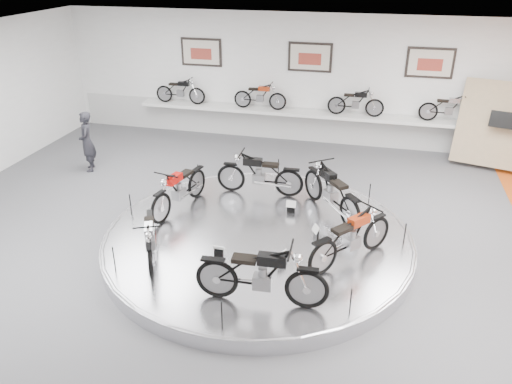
% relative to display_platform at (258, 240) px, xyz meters
% --- Properties ---
extents(floor, '(16.00, 16.00, 0.00)m').
position_rel_display_platform_xyz_m(floor, '(0.00, -0.30, -0.15)').
color(floor, '#4E4E51').
rests_on(floor, ground).
extents(ceiling, '(16.00, 16.00, 0.00)m').
position_rel_display_platform_xyz_m(ceiling, '(0.00, -0.30, 3.85)').
color(ceiling, white).
rests_on(ceiling, wall_back).
extents(wall_back, '(16.00, 0.00, 16.00)m').
position_rel_display_platform_xyz_m(wall_back, '(0.00, 6.70, 1.85)').
color(wall_back, white).
rests_on(wall_back, floor).
extents(dado_band, '(15.68, 0.04, 1.10)m').
position_rel_display_platform_xyz_m(dado_band, '(0.00, 6.68, 0.40)').
color(dado_band, '#BCBCBA').
rests_on(dado_band, floor).
extents(display_platform, '(6.40, 6.40, 0.30)m').
position_rel_display_platform_xyz_m(display_platform, '(0.00, 0.00, 0.00)').
color(display_platform, silver).
rests_on(display_platform, floor).
extents(platform_rim, '(6.40, 6.40, 0.10)m').
position_rel_display_platform_xyz_m(platform_rim, '(0.00, 0.00, 0.12)').
color(platform_rim, '#B2B2BA').
rests_on(platform_rim, display_platform).
extents(shelf, '(11.00, 0.55, 0.10)m').
position_rel_display_platform_xyz_m(shelf, '(0.00, 6.40, 0.85)').
color(shelf, silver).
rests_on(shelf, wall_back).
extents(poster_left, '(1.35, 0.06, 0.88)m').
position_rel_display_platform_xyz_m(poster_left, '(-3.50, 6.66, 2.55)').
color(poster_left, beige).
rests_on(poster_left, wall_back).
extents(poster_center, '(1.35, 0.06, 0.88)m').
position_rel_display_platform_xyz_m(poster_center, '(0.00, 6.66, 2.55)').
color(poster_center, beige).
rests_on(poster_center, wall_back).
extents(poster_right, '(1.35, 0.06, 0.88)m').
position_rel_display_platform_xyz_m(poster_right, '(3.50, 6.66, 2.55)').
color(poster_right, beige).
rests_on(poster_right, wall_back).
extents(display_panel, '(2.56, 1.52, 2.30)m').
position_rel_display_platform_xyz_m(display_panel, '(5.60, 5.80, 1.10)').
color(display_panel, tan).
rests_on(display_panel, floor).
extents(shelf_bike_a, '(1.22, 0.43, 0.73)m').
position_rel_display_platform_xyz_m(shelf_bike_a, '(-4.20, 6.40, 1.27)').
color(shelf_bike_a, black).
rests_on(shelf_bike_a, shelf).
extents(shelf_bike_b, '(1.22, 0.43, 0.73)m').
position_rel_display_platform_xyz_m(shelf_bike_b, '(-1.50, 6.40, 1.27)').
color(shelf_bike_b, '#952A0D').
rests_on(shelf_bike_b, shelf).
extents(shelf_bike_c, '(1.22, 0.43, 0.73)m').
position_rel_display_platform_xyz_m(shelf_bike_c, '(1.50, 6.40, 1.27)').
color(shelf_bike_c, black).
rests_on(shelf_bike_c, shelf).
extents(shelf_bike_d, '(1.22, 0.43, 0.73)m').
position_rel_display_platform_xyz_m(shelf_bike_d, '(4.20, 6.40, 1.27)').
color(shelf_bike_d, '#A4A4A9').
rests_on(shelf_bike_d, shelf).
extents(bike_a, '(1.71, 1.92, 1.12)m').
position_rel_display_platform_xyz_m(bike_a, '(1.35, 1.27, 0.71)').
color(bike_a, black).
rests_on(bike_a, display_platform).
extents(bike_b, '(1.81, 0.67, 1.05)m').
position_rel_display_platform_xyz_m(bike_b, '(-0.41, 1.87, 0.68)').
color(bike_b, black).
rests_on(bike_b, display_platform).
extents(bike_c, '(1.00, 1.88, 1.05)m').
position_rel_display_platform_xyz_m(bike_c, '(-1.98, 0.65, 0.68)').
color(bike_c, '#BA0C07').
rests_on(bike_c, display_platform).
extents(bike_d, '(1.13, 1.62, 0.90)m').
position_rel_display_platform_xyz_m(bike_d, '(-1.77, -1.36, 0.60)').
color(bike_d, '#A4A4A9').
rests_on(bike_d, display_platform).
extents(bike_e, '(1.93, 0.77, 1.12)m').
position_rel_display_platform_xyz_m(bike_e, '(0.59, -2.17, 0.71)').
color(bike_e, black).
rests_on(bike_e, display_platform).
extents(bike_f, '(1.63, 1.80, 1.06)m').
position_rel_display_platform_xyz_m(bike_f, '(1.93, -0.56, 0.68)').
color(bike_f, '#952A0D').
rests_on(bike_f, display_platform).
extents(visitor, '(0.65, 0.74, 1.69)m').
position_rel_display_platform_xyz_m(visitor, '(-5.58, 2.82, 0.70)').
color(visitor, black).
rests_on(visitor, floor).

